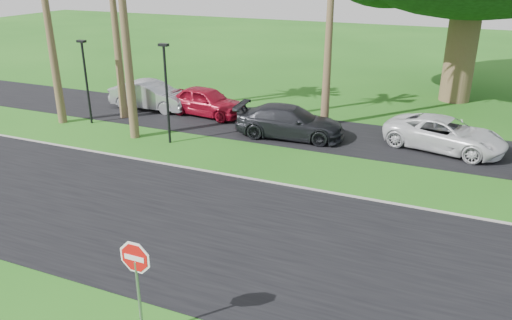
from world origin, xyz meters
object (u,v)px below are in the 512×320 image
object	(u,v)px
car_red	(206,102)
car_minivan	(445,134)
stop_sign_near	(136,270)
car_silver	(151,96)
car_dark	(290,122)

from	to	relation	value
car_red	car_minivan	size ratio (longest dim) A/B	0.88
stop_sign_near	car_red	distance (m)	17.62
car_silver	car_minivan	distance (m)	16.06
car_minivan	car_dark	bearing A→B (deg)	111.96
car_minivan	stop_sign_near	bearing A→B (deg)	173.69
car_minivan	car_red	bearing A→B (deg)	100.55
stop_sign_near	car_minivan	distance (m)	16.53
car_silver	car_red	xyz separation A→B (m)	(3.52, 0.13, -0.01)
stop_sign_near	car_dark	size ratio (longest dim) A/B	0.50
car_dark	car_minivan	bearing A→B (deg)	-86.47
car_silver	car_minivan	world-z (taller)	car_silver
stop_sign_near	car_red	size ratio (longest dim) A/B	0.56
stop_sign_near	car_dark	xyz separation A→B (m)	(-1.54, 14.46, -1.01)
car_red	car_dark	world-z (taller)	car_red
stop_sign_near	car_silver	size ratio (longest dim) A/B	0.54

